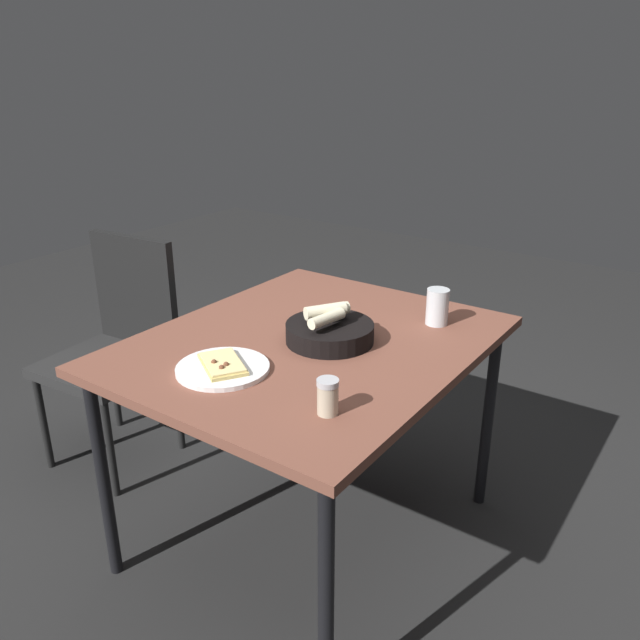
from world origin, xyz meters
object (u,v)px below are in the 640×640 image
at_px(dining_table, 310,357).
at_px(chair_near, 119,337).
at_px(pizza_plate, 223,367).
at_px(pepper_shaker, 328,399).
at_px(bread_basket, 329,330).
at_px(beer_glass, 437,309).

bearing_deg(dining_table, chair_near, 0.18).
relative_size(pizza_plate, chair_near, 0.29).
distance_m(pizza_plate, pepper_shaker, 0.38).
xyz_separation_m(pizza_plate, bread_basket, (-0.13, -0.34, 0.03)).
bearing_deg(dining_table, pepper_shaker, 131.54).
relative_size(bread_basket, beer_glass, 2.27).
distance_m(pizza_plate, chair_near, 0.97).
distance_m(dining_table, chair_near, 0.98).
height_order(dining_table, bread_basket, bread_basket).
relative_size(pizza_plate, pepper_shaker, 2.84).
distance_m(bread_basket, chair_near, 1.05).
distance_m(dining_table, pizza_plate, 0.33).
height_order(pizza_plate, bread_basket, bread_basket).
bearing_deg(pepper_shaker, beer_glass, -86.98).
relative_size(bread_basket, pepper_shaker, 2.95).
relative_size(beer_glass, chair_near, 0.13).
bearing_deg(bread_basket, chair_near, 1.66).
relative_size(dining_table, chair_near, 1.25).
height_order(dining_table, pepper_shaker, pepper_shaker).
bearing_deg(pepper_shaker, chair_near, -14.95).
bearing_deg(beer_glass, dining_table, 52.94).
height_order(beer_glass, chair_near, chair_near).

